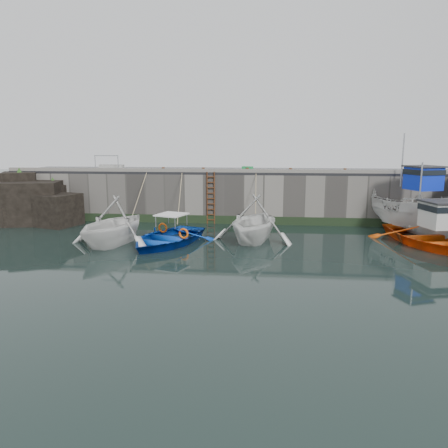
# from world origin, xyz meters

# --- Properties ---
(ground) EXTENTS (120.00, 120.00, 0.00)m
(ground) POSITION_xyz_m (0.00, 0.00, 0.00)
(ground) COLOR black
(ground) RESTS_ON ground
(quay_back) EXTENTS (30.00, 5.00, 3.00)m
(quay_back) POSITION_xyz_m (0.00, 12.50, 1.50)
(quay_back) COLOR slate
(quay_back) RESTS_ON ground
(road_back) EXTENTS (30.00, 5.00, 0.16)m
(road_back) POSITION_xyz_m (0.00, 12.50, 3.08)
(road_back) COLOR black
(road_back) RESTS_ON quay_back
(kerb_back) EXTENTS (30.00, 0.30, 0.20)m
(kerb_back) POSITION_xyz_m (0.00, 10.15, 3.26)
(kerb_back) COLOR slate
(kerb_back) RESTS_ON road_back
(algae_back) EXTENTS (30.00, 0.08, 0.50)m
(algae_back) POSITION_xyz_m (0.00, 9.96, 0.25)
(algae_back) COLOR black
(algae_back) RESTS_ON ground
(rock_outcrop) EXTENTS (5.85, 4.24, 3.41)m
(rock_outcrop) POSITION_xyz_m (-12.92, 9.11, 1.26)
(rock_outcrop) COLOR black
(rock_outcrop) RESTS_ON ground
(ladder) EXTENTS (0.51, 0.08, 3.20)m
(ladder) POSITION_xyz_m (-2.00, 9.91, 1.59)
(ladder) COLOR #3F1E0F
(ladder) RESTS_ON ground
(boat_near_white) EXTENTS (5.45, 5.97, 2.69)m
(boat_near_white) POSITION_xyz_m (-6.06, 4.02, 0.00)
(boat_near_white) COLOR silver
(boat_near_white) RESTS_ON ground
(boat_near_white_rope) EXTENTS (0.04, 4.34, 3.10)m
(boat_near_white_rope) POSITION_xyz_m (-6.06, 8.26, 0.00)
(boat_near_white_rope) COLOR tan
(boat_near_white_rope) RESTS_ON ground
(boat_near_blue) EXTENTS (5.30, 6.28, 1.11)m
(boat_near_blue) POSITION_xyz_m (-3.46, 4.38, 0.00)
(boat_near_blue) COLOR #0B3BAB
(boat_near_blue) RESTS_ON ground
(boat_near_blue_rope) EXTENTS (0.04, 4.06, 3.10)m
(boat_near_blue_rope) POSITION_xyz_m (-3.46, 8.44, 0.00)
(boat_near_blue_rope) COLOR tan
(boat_near_blue_rope) RESTS_ON ground
(boat_near_blacktrim) EXTENTS (5.26, 5.81, 2.67)m
(boat_near_blacktrim) POSITION_xyz_m (0.82, 5.53, 0.00)
(boat_near_blacktrim) COLOR silver
(boat_near_blacktrim) RESTS_ON ground
(boat_near_blacktrim_rope) EXTENTS (0.04, 3.26, 3.10)m
(boat_near_blacktrim_rope) POSITION_xyz_m (0.82, 9.02, 0.00)
(boat_near_blacktrim_rope) COLOR tan
(boat_near_blacktrim_rope) RESTS_ON ground
(boat_far_white) EXTENTS (5.21, 7.76, 5.80)m
(boat_far_white) POSITION_xyz_m (9.51, 8.45, 1.17)
(boat_far_white) COLOR silver
(boat_far_white) RESTS_ON ground
(boat_far_orange) EXTENTS (6.02, 7.34, 4.33)m
(boat_far_orange) POSITION_xyz_m (9.51, 5.47, 0.42)
(boat_far_orange) COLOR #FF570D
(boat_far_orange) RESTS_ON ground
(fish_crate) EXTENTS (0.72, 0.58, 0.32)m
(fish_crate) POSITION_xyz_m (0.18, 10.90, 3.32)
(fish_crate) COLOR green
(fish_crate) RESTS_ON road_back
(railing) EXTENTS (1.60, 1.05, 1.00)m
(railing) POSITION_xyz_m (-8.75, 11.25, 3.36)
(railing) COLOR #A5A8AD
(railing) RESTS_ON road_back
(bollard_a) EXTENTS (0.18, 0.18, 0.28)m
(bollard_a) POSITION_xyz_m (-5.00, 10.25, 3.30)
(bollard_a) COLOR #3F1E0F
(bollard_a) RESTS_ON road_back
(bollard_b) EXTENTS (0.18, 0.18, 0.28)m
(bollard_b) POSITION_xyz_m (-2.50, 10.25, 3.30)
(bollard_b) COLOR #3F1E0F
(bollard_b) RESTS_ON road_back
(bollard_c) EXTENTS (0.18, 0.18, 0.28)m
(bollard_c) POSITION_xyz_m (0.20, 10.25, 3.30)
(bollard_c) COLOR #3F1E0F
(bollard_c) RESTS_ON road_back
(bollard_d) EXTENTS (0.18, 0.18, 0.28)m
(bollard_d) POSITION_xyz_m (2.80, 10.25, 3.30)
(bollard_d) COLOR #3F1E0F
(bollard_d) RESTS_ON road_back
(bollard_e) EXTENTS (0.18, 0.18, 0.28)m
(bollard_e) POSITION_xyz_m (6.00, 10.25, 3.30)
(bollard_e) COLOR #3F1E0F
(bollard_e) RESTS_ON road_back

